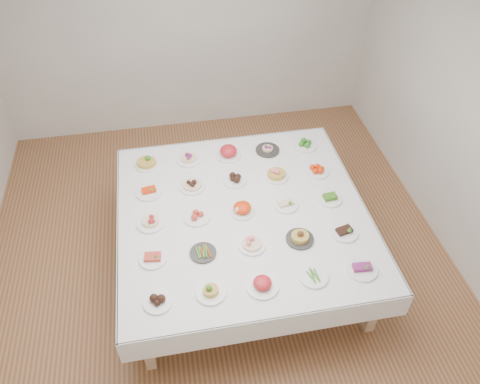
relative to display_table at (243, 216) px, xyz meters
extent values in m
plane|color=#9D6741|center=(-0.25, 0.19, -0.69)|extent=(5.00, 5.00, 0.00)
cube|color=silver|center=(-0.25, 2.69, 0.71)|extent=(5.00, 0.02, 2.80)
cube|color=silver|center=(2.25, 0.19, 0.71)|extent=(0.02, 5.00, 2.80)
cube|color=white|center=(0.00, 0.00, 0.03)|extent=(2.42, 2.42, 0.06)
cube|color=white|center=(0.00, 1.21, -0.08)|extent=(2.44, 0.02, 0.28)
cube|color=white|center=(0.00, -1.21, -0.08)|extent=(2.44, 0.02, 0.28)
cube|color=white|center=(1.21, 0.00, -0.08)|extent=(0.02, 2.44, 0.28)
cube|color=white|center=(-1.21, 0.00, -0.08)|extent=(0.01, 2.44, 0.28)
cube|color=tan|center=(-1.03, -1.03, -0.34)|extent=(0.09, 0.09, 0.69)
cube|color=tan|center=(1.03, -1.03, -0.34)|extent=(0.09, 0.09, 0.69)
cube|color=tan|center=(-1.03, 1.03, -0.34)|extent=(0.09, 0.09, 0.69)
cube|color=tan|center=(1.03, 1.03, -0.34)|extent=(0.09, 0.09, 0.69)
cylinder|color=white|center=(-0.88, -0.90, 0.07)|extent=(0.23, 0.23, 0.02)
cylinder|color=white|center=(-0.44, -0.88, 0.07)|extent=(0.25, 0.25, 0.02)
cylinder|color=white|center=(0.00, -0.90, 0.07)|extent=(0.27, 0.27, 0.02)
cylinder|color=white|center=(0.45, -0.88, 0.07)|extent=(0.25, 0.25, 0.02)
cylinder|color=white|center=(0.88, -0.88, 0.07)|extent=(0.27, 0.27, 0.02)
cylinder|color=white|center=(-0.89, -0.43, 0.07)|extent=(0.24, 0.24, 0.02)
cylinder|color=#2B2926|center=(-0.45, -0.45, 0.07)|extent=(0.24, 0.24, 0.02)
cylinder|color=white|center=(0.00, -0.44, 0.07)|extent=(0.25, 0.25, 0.02)
cylinder|color=#2B2926|center=(0.45, -0.45, 0.07)|extent=(0.25, 0.25, 0.02)
cylinder|color=white|center=(0.88, -0.44, 0.07)|extent=(0.26, 0.26, 0.02)
cylinder|color=white|center=(-0.89, 0.00, 0.07)|extent=(0.27, 0.27, 0.02)
cylinder|color=white|center=(-0.45, 0.00, 0.07)|extent=(0.26, 0.26, 0.02)
cylinder|color=white|center=(0.00, 0.00, 0.07)|extent=(0.24, 0.24, 0.02)
cylinder|color=white|center=(0.44, 0.01, 0.07)|extent=(0.24, 0.24, 0.02)
cylinder|color=white|center=(0.89, 0.01, 0.07)|extent=(0.24, 0.24, 0.02)
cylinder|color=white|center=(-0.89, 0.44, 0.07)|extent=(0.27, 0.27, 0.02)
cylinder|color=white|center=(-0.45, 0.44, 0.07)|extent=(0.26, 0.26, 0.02)
cylinder|color=white|center=(0.00, 0.45, 0.07)|extent=(0.24, 0.24, 0.02)
cylinder|color=white|center=(0.44, 0.44, 0.07)|extent=(0.25, 0.25, 0.02)
cylinder|color=white|center=(0.89, 0.44, 0.07)|extent=(0.25, 0.25, 0.02)
cylinder|color=white|center=(-0.90, 0.88, 0.07)|extent=(0.24, 0.24, 0.02)
cylinder|color=white|center=(-0.44, 0.89, 0.07)|extent=(0.26, 0.26, 0.02)
cylinder|color=white|center=(0.00, 0.88, 0.07)|extent=(0.27, 0.27, 0.02)
cylinder|color=#2B2926|center=(0.45, 0.89, 0.07)|extent=(0.26, 0.26, 0.02)
cylinder|color=white|center=(0.89, 0.90, 0.07)|extent=(0.27, 0.27, 0.02)
camera|label=1|loc=(-0.61, -3.13, 3.35)|focal=35.00mm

